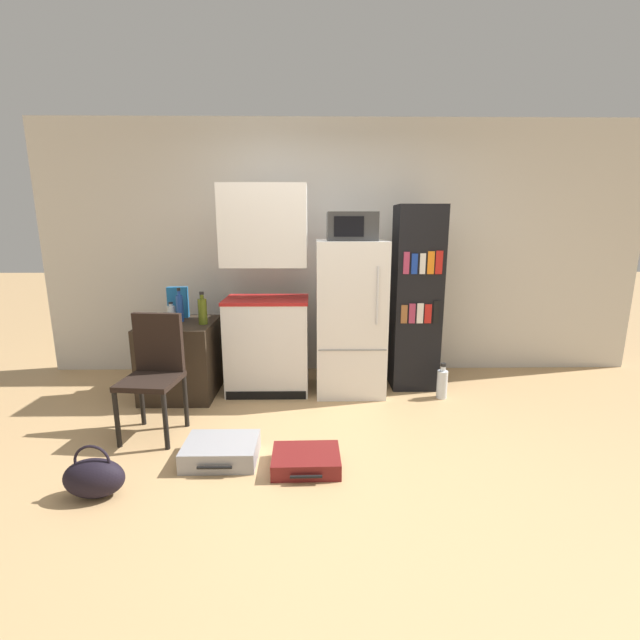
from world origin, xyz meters
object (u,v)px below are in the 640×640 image
Objects in this scene: microwave at (352,226)px; bowl at (161,323)px; cereal_box at (178,302)px; bottle_blue_soda at (180,307)px; refrigerator at (350,318)px; bookshelf at (416,299)px; bottle_clear_short at (171,313)px; suitcase_small_flat at (306,460)px; handbag at (94,477)px; chair at (155,365)px; water_bottle_front at (442,383)px; suitcase_large_flat at (221,451)px; kitchen_hutch at (267,299)px; side_table at (182,358)px; bottle_olive_oil at (203,311)px.

bowl is (-1.73, -0.17, -0.85)m from microwave.
cereal_box reaches higher than bowl.
bottle_blue_soda is at bearing -68.44° from cereal_box.
refrigerator is 0.67m from bookshelf.
bottle_clear_short is 0.17m from cereal_box.
bookshelf reaches higher than microwave.
bottle_clear_short is 0.19m from bowl.
handbag is at bearing -168.20° from suitcase_small_flat.
cereal_box is 0.32× the size of chair.
water_bottle_front is at bearing -57.38° from bookshelf.
suitcase_small_flat is 1.27× the size of handbag.
bookshelf is 2.01m from suitcase_small_flat.
chair is at bearing -81.26° from bottle_clear_short.
suitcase_large_flat is (-1.63, -1.39, -0.82)m from bookshelf.
chair is 2.75× the size of water_bottle_front.
bottle_blue_soda is (-1.60, -0.02, 0.11)m from refrigerator.
chair is at bearing 153.48° from suitcase_small_flat.
refrigerator is 1.68m from cereal_box.
kitchen_hutch reaches higher than suitcase_large_flat.
handbag is (-0.05, -1.61, -0.23)m from side_table.
chair is (-1.56, -0.83, -0.18)m from refrigerator.
bottle_blue_soda reaches higher than handbag.
bottle_olive_oil is 0.94× the size of bottle_blue_soda.
suitcase_small_flat is at bearing -48.76° from bottle_blue_soda.
suitcase_large_flat is 0.78m from handbag.
bottle_olive_oil is at bearing -173.19° from bookshelf.
suitcase_small_flat is (1.27, -1.55, -0.80)m from cereal_box.
refrigerator reaches higher than side_table.
refrigerator reaches higher than suitcase_small_flat.
microwave reaches higher than cereal_box.
bottle_blue_soda is (-2.25, -0.13, -0.05)m from bookshelf.
refrigerator is 4.57× the size of bottle_blue_soda.
bottle_blue_soda is 1.80m from handbag.
bowl reaches higher than suitcase_large_flat.
bottle_blue_soda is 0.20m from cereal_box.
microwave is at bearing 33.96° from chair.
bottle_olive_oil is 0.99× the size of cereal_box.
kitchen_hutch is 10.90× the size of bottle_clear_short.
bookshelf is at bearing 40.47° from suitcase_large_flat.
bottle_clear_short reaches higher than handbag.
bottle_olive_oil is at bearing 126.35° from suitcase_small_flat.
refrigerator reaches higher than bottle_clear_short.
handbag is (0.07, -1.50, -0.60)m from bowl.
water_bottle_front is (1.64, -0.24, -0.77)m from kitchen_hutch.
bookshelf is (0.65, 0.11, -0.69)m from microwave.
refrigerator is at bearing -5.56° from cereal_box.
bottle_olive_oil is at bearing 79.17° from handbag.
bottle_clear_short is 0.53× the size of water_bottle_front.
bottle_blue_soda is at bearing 115.97° from suitcase_large_flat.
refrigerator is at bearing 33.99° from chair.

